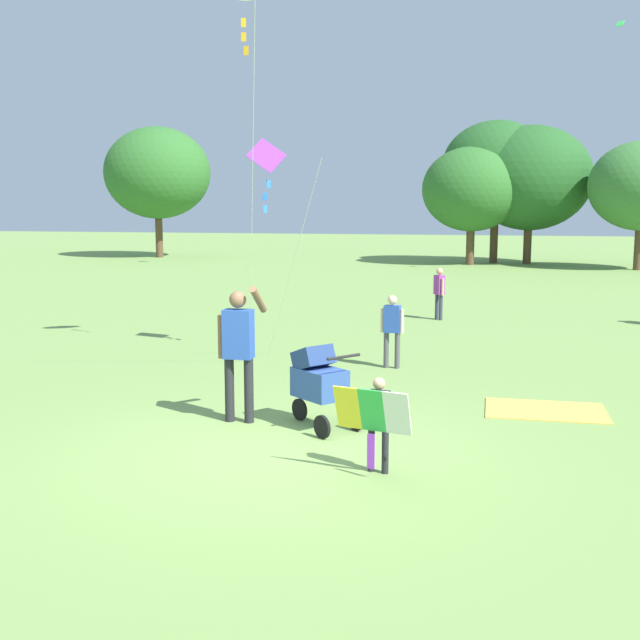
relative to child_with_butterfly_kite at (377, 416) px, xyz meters
The scene contains 9 objects.
ground_plane 1.42m from the child_with_butterfly_kite, 158.23° to the left, with size 120.00×120.00×0.00m, color #75994C.
treeline_distant 28.84m from the child_with_butterfly_kite, 81.45° to the left, with size 38.24×7.23×6.74m.
child_with_butterfly_kite is the anchor object (origin of this frame).
person_adult_flyer 2.54m from the child_with_butterfly_kite, 141.68° to the left, with size 0.54×0.50×1.74m.
stroller 1.79m from the child_with_butterfly_kite, 121.59° to the left, with size 1.02×0.92×1.03m.
kite_orange_delta 7.03m from the child_with_butterfly_kite, 115.48° to the left, with size 1.69×1.70×3.88m.
person_red_shirt 10.97m from the child_with_butterfly_kite, 90.42° to the left, with size 0.28×0.34×1.23m.
person_sitting_far 5.25m from the child_with_butterfly_kite, 95.36° to the left, with size 0.39×0.19×1.23m.
picnic_blanket 3.50m from the child_with_butterfly_kite, 57.41° to the left, with size 1.57×1.07×0.02m, color gold.
Camera 1 is at (2.27, -8.20, 2.76)m, focal length 44.36 mm.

